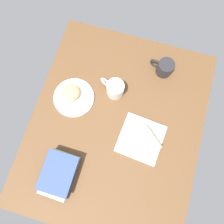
# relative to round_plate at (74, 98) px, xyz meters

# --- Properties ---
(dining_table) EXTENTS (1.10, 0.90, 0.04)m
(dining_table) POSITION_rel_round_plate_xyz_m (-0.08, -0.26, -0.03)
(dining_table) COLOR brown
(dining_table) RESTS_ON ground
(round_plate) EXTENTS (0.22, 0.22, 0.01)m
(round_plate) POSITION_rel_round_plate_xyz_m (0.00, 0.00, 0.00)
(round_plate) COLOR white
(round_plate) RESTS_ON dining_table
(scone_pastry) EXTENTS (0.13, 0.13, 0.05)m
(scone_pastry) POSITION_rel_round_plate_xyz_m (0.01, 0.01, 0.03)
(scone_pastry) COLOR tan
(scone_pastry) RESTS_ON round_plate
(square_plate) EXTENTS (0.24, 0.24, 0.02)m
(square_plate) POSITION_rel_round_plate_xyz_m (-0.12, -0.41, 0.00)
(square_plate) COLOR white
(square_plate) RESTS_ON dining_table
(sauce_cup) EXTENTS (0.05, 0.05, 0.02)m
(sauce_cup) POSITION_rel_round_plate_xyz_m (-0.12, -0.36, 0.02)
(sauce_cup) COLOR silver
(sauce_cup) RESTS_ON square_plate
(breakfast_wrap) EXTENTS (0.14, 0.14, 0.07)m
(breakfast_wrap) POSITION_rel_round_plate_xyz_m (-0.11, -0.45, 0.04)
(breakfast_wrap) COLOR beige
(breakfast_wrap) RESTS_ON square_plate
(book_stack) EXTENTS (0.22, 0.15, 0.09)m
(book_stack) POSITION_rel_round_plate_xyz_m (-0.40, -0.07, 0.04)
(book_stack) COLOR #33477F
(book_stack) RESTS_ON dining_table
(coffee_mug) EXTENTS (0.09, 0.14, 0.10)m
(coffee_mug) POSITION_rel_round_plate_xyz_m (0.10, -0.20, 0.04)
(coffee_mug) COLOR white
(coffee_mug) RESTS_ON dining_table
(second_mug) EXTENTS (0.09, 0.13, 0.09)m
(second_mug) POSITION_rel_round_plate_xyz_m (0.29, -0.43, 0.04)
(second_mug) COLOR #262628
(second_mug) RESTS_ON dining_table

